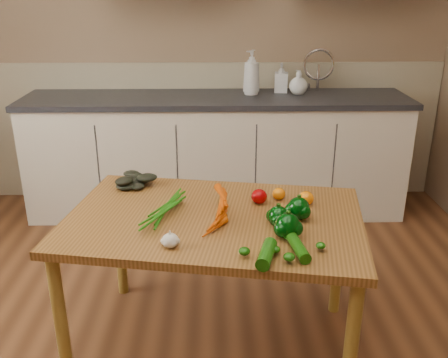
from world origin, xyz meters
The scene contains 17 objects.
room centered at (0.00, 0.17, 1.25)m, with size 4.04×5.04×2.64m.
counter_run centered at (0.21, 2.19, 0.46)m, with size 2.84×0.64×1.14m.
table centered at (0.18, 0.56, 0.63)m, with size 1.44×1.05×0.70m.
soap_bottle_a centered at (0.46, 2.25, 1.06)m, with size 0.12×0.13×0.32m, color silver.
soap_bottle_b centered at (0.70, 2.33, 1.01)m, with size 0.10×0.10×0.22m, color silver.
soap_bottle_c centered at (0.81, 2.24, 0.99)m, with size 0.14×0.14×0.18m, color silver.
carrot_bunch centered at (0.13, 0.55, 0.74)m, with size 0.24×0.19×0.07m, color #CA4704, non-canonical shape.
leafy_greens centered at (-0.21, 0.92, 0.75)m, with size 0.19×0.17×0.09m, color black, non-canonical shape.
garlic_bulb centered at (0.01, 0.29, 0.73)m, with size 0.07×0.07×0.06m, color silver.
pepper_a centered at (0.45, 0.46, 0.75)m, with size 0.09×0.09×0.09m, color #022F05.
pepper_b centered at (0.55, 0.53, 0.75)m, with size 0.10×0.10×0.10m, color #022F05.
pepper_c centered at (0.48, 0.36, 0.76)m, with size 0.10×0.10×0.10m, color #022F05.
tomato_a centered at (0.39, 0.70, 0.74)m, with size 0.08×0.08×0.07m, color #940204.
tomato_b centered at (0.49, 0.74, 0.73)m, with size 0.06×0.06×0.06m, color orange.
tomato_c centered at (0.61, 0.68, 0.74)m, with size 0.07×0.07×0.07m, color orange.
zucchini_a centered at (0.50, 0.23, 0.73)m, with size 0.05×0.05×0.18m, color #104407.
zucchini_b centered at (0.38, 0.18, 0.73)m, with size 0.06×0.06×0.17m, color #104407.
Camera 1 is at (0.18, -1.45, 1.68)m, focal length 40.00 mm.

